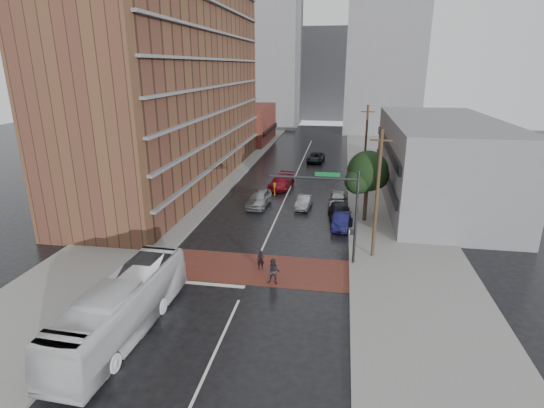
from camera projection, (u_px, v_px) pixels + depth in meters
The scene contains 24 objects.
ground at pixel (252, 272), 30.88m from camera, with size 160.00×160.00×0.00m, color black.
crosswalk at pixel (253, 269), 31.35m from camera, with size 14.00×5.00×0.02m, color brown.
sidewalk_west at pixel (206, 178), 56.09m from camera, with size 9.00×90.00×0.15m, color gray.
sidewalk_east at pixel (385, 186), 52.51m from camera, with size 9.00×90.00×0.15m, color gray.
apartment_block at pixel (178, 68), 51.21m from camera, with size 10.00×44.00×28.00m, color brown.
storefront_west at pixel (249, 124), 82.29m from camera, with size 8.00×16.00×7.00m, color maroon.
building_east at pixel (440, 161), 45.67m from camera, with size 11.00×26.00×9.00m, color slate.
distant_tower_west at pixel (261, 58), 101.21m from camera, with size 18.00×16.00×32.00m, color slate.
distant_tower_east at pixel (385, 47), 90.61m from camera, with size 16.00×14.00×36.00m, color slate.
distant_tower_center at pixel (323, 74), 116.22m from camera, with size 12.00×10.00×24.00m, color slate.
street_tree at pixel (368, 174), 39.37m from camera, with size 4.20×4.10×6.90m.
signal_mast at pixel (337, 204), 30.85m from camera, with size 6.50×0.30×7.20m.
utility_pole_near at pixel (377, 194), 31.67m from camera, with size 1.60×0.26×10.00m.
utility_pole_far at pixel (365, 146), 50.42m from camera, with size 1.60×0.26×10.00m.
transit_bus at pixel (122, 308), 23.37m from camera, with size 2.69×11.49×3.20m, color silver.
pedestrian_a at pixel (261, 260), 31.13m from camera, with size 0.54×0.35×1.48m, color black.
pedestrian_b at pixel (274, 272), 28.90m from camera, with size 0.90×0.70×1.85m, color #272126.
car_travel_a at pixel (259, 198), 45.03m from camera, with size 2.03×5.04×1.72m, color #979B9E.
car_travel_b at pixel (304, 202), 44.61m from camera, with size 1.37×3.93×1.29m, color #94969B.
car_travel_c at pixel (282, 182), 51.86m from camera, with size 2.20×5.42×1.57m, color maroon.
suv_travel at pixel (316, 157), 65.79m from camera, with size 2.37×5.14×1.43m, color black.
car_parked_near at pixel (341, 221), 39.07m from camera, with size 1.43×4.11×1.35m, color #131442.
car_parked_mid at pixel (340, 213), 40.99m from camera, with size 2.07×5.08×1.47m, color black.
car_parked_far at pixel (338, 200), 44.71m from camera, with size 1.92×4.78×1.63m, color #ABAFB3.
Camera 1 is at (6.00, -27.20, 14.31)m, focal length 28.00 mm.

